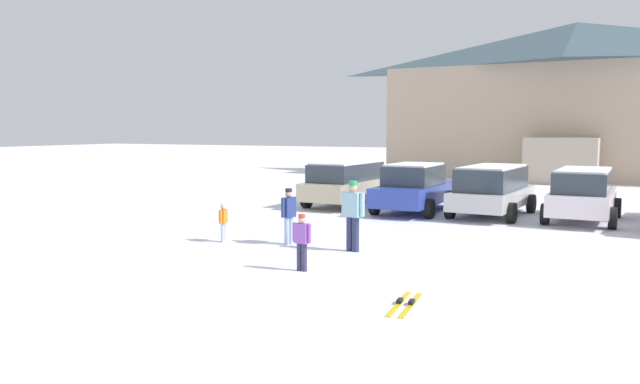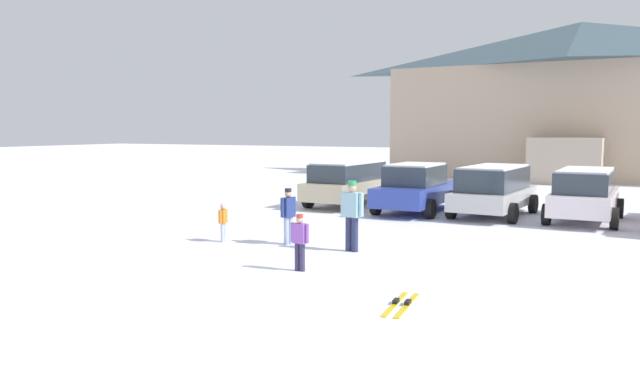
{
  "view_description": "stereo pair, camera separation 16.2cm",
  "coord_description": "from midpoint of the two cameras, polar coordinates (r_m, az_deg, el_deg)",
  "views": [
    {
      "loc": [
        6.39,
        -8.25,
        2.89
      ],
      "look_at": [
        -0.98,
        6.75,
        1.18
      ],
      "focal_mm": 35.0,
      "sensor_mm": 36.0,
      "label": 1
    },
    {
      "loc": [
        6.53,
        -8.18,
        2.89
      ],
      "look_at": [
        -0.98,
        6.75,
        1.18
      ],
      "focal_mm": 35.0,
      "sensor_mm": 36.0,
      "label": 2
    }
  ],
  "objects": [
    {
      "name": "pair_of_skis",
      "position": [
        10.48,
        7.34,
        -10.09
      ],
      "size": [
        0.45,
        1.53,
        0.08
      ],
      "color": "yellow",
      "rests_on": "ground"
    },
    {
      "name": "parked_beige_suv",
      "position": [
        23.37,
        2.3,
        0.94
      ],
      "size": [
        2.25,
        4.73,
        1.65
      ],
      "color": "#C1B18F",
      "rests_on": "ground"
    },
    {
      "name": "parked_silver_wagon",
      "position": [
        21.3,
        15.26,
        0.28
      ],
      "size": [
        2.41,
        4.57,
        1.66
      ],
      "color": "beige",
      "rests_on": "ground"
    },
    {
      "name": "skier_teen_in_navy_coat",
      "position": [
        15.5,
        -3.17,
        -1.93
      ],
      "size": [
        0.27,
        0.51,
        1.41
      ],
      "color": "#99ABCC",
      "rests_on": "ground"
    },
    {
      "name": "skier_child_in_orange_jacket",
      "position": [
        16.06,
        -9.12,
        -2.57
      ],
      "size": [
        0.18,
        0.36,
        0.99
      ],
      "color": "#A7B3C9",
      "rests_on": "ground"
    },
    {
      "name": "ground",
      "position": [
        10.84,
        -11.76,
        -9.74
      ],
      "size": [
        160.0,
        160.0,
        0.0
      ],
      "primitive_type": "plane",
      "color": "white"
    },
    {
      "name": "skier_adult_in_blue_parka",
      "position": [
        14.63,
        2.7,
        -1.81
      ],
      "size": [
        0.61,
        0.3,
        1.67
      ],
      "color": "navy",
      "rests_on": "ground"
    },
    {
      "name": "parked_blue_hatchback",
      "position": [
        21.81,
        8.49,
        0.41
      ],
      "size": [
        2.18,
        4.69,
        1.68
      ],
      "color": "#2F43A8",
      "rests_on": "ground"
    },
    {
      "name": "ski_lodge",
      "position": [
        39.26,
        22.12,
        7.81
      ],
      "size": [
        21.19,
        10.12,
        8.92
      ],
      "color": "tan",
      "rests_on": "ground"
    },
    {
      "name": "skier_child_in_purple_jacket",
      "position": [
        12.65,
        -2.04,
        -4.32
      ],
      "size": [
        0.43,
        0.19,
        1.16
      ],
      "color": "#332F50",
      "rests_on": "ground"
    },
    {
      "name": "parked_white_suv",
      "position": [
        21.02,
        22.73,
        -0.08
      ],
      "size": [
        2.17,
        4.36,
        1.64
      ],
      "color": "white",
      "rests_on": "ground"
    }
  ]
}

